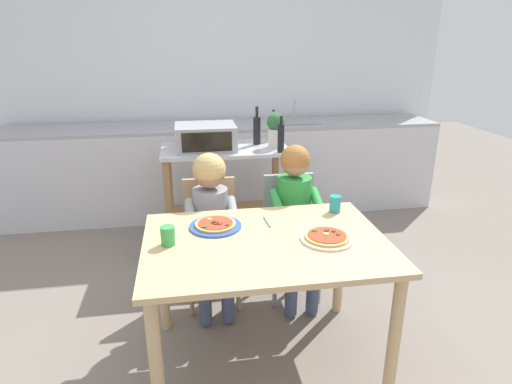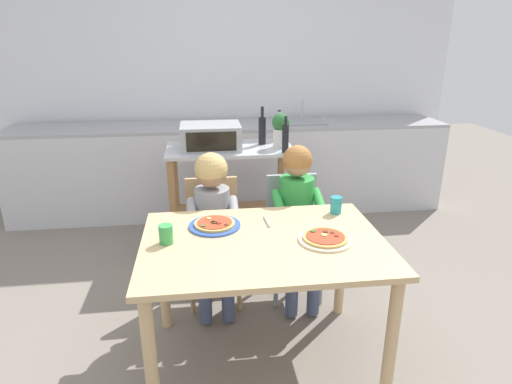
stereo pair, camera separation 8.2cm
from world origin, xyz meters
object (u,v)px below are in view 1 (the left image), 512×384
Objects in this scene: kitchen_island_cart at (226,183)px; bottle_clear_vinegar at (273,127)px; dining_chair_right at (291,226)px; pizza_plate_cream at (327,237)px; bottle_brown_beer at (257,130)px; dining_table at (266,258)px; potted_herb_plant at (276,129)px; pizza_plate_blue_rimmed at (215,225)px; child_in_grey_shirt at (211,212)px; drinking_cup_teal at (335,204)px; child_in_green_shirt at (296,207)px; serving_spoon at (267,221)px; bottle_tall_green_wine at (281,137)px; drinking_cup_green at (168,236)px; toaster_oven at (206,137)px; dining_chair_left at (211,232)px.

bottle_clear_vinegar is at bearing 25.65° from kitchen_island_cart.
dining_chair_right is 3.02× the size of pizza_plate_cream.
dining_table is at bearing -97.76° from bottle_brown_beer.
pizza_plate_cream is at bearing -86.02° from bottle_brown_beer.
pizza_plate_blue_rimmed is (-0.56, -1.14, -0.27)m from potted_herb_plant.
bottle_clear_vinegar reaches higher than child_in_grey_shirt.
dining_table is 12.42× the size of drinking_cup_teal.
bottle_brown_beer is 0.93m from dining_chair_right.
potted_herb_plant is 1.43m from dining_table.
child_in_grey_shirt is 0.97× the size of child_in_green_shirt.
bottle_brown_beer reaches higher than serving_spoon.
child_in_grey_shirt is at bearing -116.04° from bottle_brown_beer.
pizza_plate_blue_rimmed is 0.71m from drinking_cup_teal.
child_in_grey_shirt is (-0.24, 0.57, 0.04)m from dining_table.
bottle_clear_vinegar is 2.56× the size of drinking_cup_teal.
bottle_tall_green_wine is 0.91m from drinking_cup_teal.
potted_herb_plant is at bearing 89.06° from pizza_plate_cream.
child_in_green_shirt is 3.74× the size of pizza_plate_blue_rimmed.
dining_table is 12.66× the size of drinking_cup_green.
bottle_tall_green_wine is at bearing -87.88° from potted_herb_plant.
toaster_oven is at bearing 78.83° from drinking_cup_green.
child_in_green_shirt is 0.66m from pizza_plate_blue_rimmed.
bottle_tall_green_wine reaches higher than drinking_cup_teal.
dining_chair_left is 0.76m from drinking_cup_green.
toaster_oven is 0.86m from child_in_grey_shirt.
dining_table is at bearing -102.77° from bottle_clear_vinegar.
dining_table is 0.65m from child_in_green_shirt.
kitchen_island_cart is 0.62m from bottle_clear_vinegar.
dining_chair_left is at bearing 151.03° from drinking_cup_teal.
drinking_cup_teal reaches higher than pizza_plate_cream.
child_in_grey_shirt reaches higher than dining_table.
drinking_cup_green is (-0.24, -0.54, 0.11)m from child_in_grey_shirt.
bottle_clear_vinegar reaches higher than pizza_plate_blue_rimmed.
potted_herb_plant is 0.84m from dining_chair_right.
pizza_plate_blue_rimmed is at bearing -91.06° from toaster_oven.
dining_chair_left is (-0.60, -0.91, -0.49)m from bottle_clear_vinegar.
pizza_plate_blue_rimmed is (-0.00, -0.49, 0.26)m from dining_chair_left.
dining_chair_right is (0.10, -0.77, -0.51)m from bottle_brown_beer.
bottle_tall_green_wine is 2.84× the size of drinking_cup_green.
potted_herb_plant is 0.95× the size of pizza_plate_blue_rimmed.
serving_spoon is at bearing -106.53° from bottle_tall_green_wine.
drinking_cup_teal is at bearing 8.27° from pizza_plate_blue_rimmed.
bottle_clear_vinegar reaches higher than dining_chair_left.
pizza_plate_cream reaches higher than dining_table.
drinking_cup_green is (-0.79, -0.66, 0.30)m from dining_chair_right.
pizza_plate_blue_rimmed is at bearing -145.55° from child_in_green_shirt.
potted_herb_plant is 1.19m from serving_spoon.
dining_chair_right is at bearing -52.89° from toaster_oven.
drinking_cup_green reaches higher than dining_table.
bottle_tall_green_wine reaches higher than toaster_oven.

